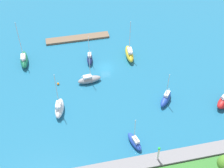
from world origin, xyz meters
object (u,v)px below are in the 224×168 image
Objects in this scene: pier_dock at (78,38)px; sailboat_white_outer_mooring at (59,108)px; sailboat_yellow_west_end at (129,54)px; sailboat_blue_by_breakwater at (166,98)px; sailboat_navy_mid_basin at (90,59)px; harbor_beacon at (159,153)px; mooring_buoy_orange at (58,84)px; sailboat_green_off_beacon at (24,59)px; sailboat_blue_center_basin at (135,141)px; sailboat_gray_lone_north at (89,79)px.

sailboat_white_outer_mooring reaches higher than pier_dock.
sailboat_yellow_west_end is 1.27× the size of sailboat_blue_by_breakwater.
sailboat_yellow_west_end is (-10.89, 0.49, 0.35)m from sailboat_navy_mid_basin.
pier_dock is 46.26m from harbor_beacon.
sailboat_white_outer_mooring is 1.27× the size of sailboat_blue_by_breakwater.
sailboat_yellow_west_end reaches higher than mooring_buoy_orange.
pier_dock is 17.40m from sailboat_green_off_beacon.
sailboat_blue_center_basin is at bearing -6.36° from sailboat_blue_by_breakwater.
sailboat_yellow_west_end is at bearing -27.11° from sailboat_blue_center_basin.
sailboat_gray_lone_north is (-0.43, 19.09, 0.65)m from pier_dock.
sailboat_yellow_west_end is at bearing 26.15° from sailboat_gray_lone_north.
sailboat_navy_mid_basin is 0.94× the size of sailboat_gray_lone_north.
sailboat_navy_mid_basin is (7.86, -34.01, -2.73)m from harbor_beacon.
sailboat_blue_center_basin is at bearing 123.18° from mooring_buoy_orange.
sailboat_white_outer_mooring is at bearing -139.64° from sailboat_gray_lone_north.
mooring_buoy_orange is (13.97, -21.36, -0.58)m from sailboat_blue_center_basin.
sailboat_green_off_beacon is at bearing -52.16° from mooring_buoy_orange.
sailboat_blue_center_basin is 0.89× the size of sailboat_navy_mid_basin.
sailboat_green_off_beacon reaches higher than sailboat_white_outer_mooring.
sailboat_white_outer_mooring is (14.37, -12.22, 0.42)m from sailboat_blue_center_basin.
sailboat_navy_mid_basin is 13.87× the size of mooring_buoy_orange.
harbor_beacon is (-9.69, 45.10, 3.40)m from pier_dock.
sailboat_yellow_west_end is at bearing -40.36° from sailboat_white_outer_mooring.
harbor_beacon is at bearing 22.07° from sailboat_navy_mid_basin.
sailboat_gray_lone_north is at bearing 1.83° from sailboat_blue_center_basin.
sailboat_white_outer_mooring is 0.89× the size of sailboat_green_off_beacon.
sailboat_blue_center_basin is 0.59× the size of sailboat_green_off_beacon.
harbor_beacon is 17.40m from sailboat_blue_by_breakwater.
sailboat_green_off_beacon reaches higher than sailboat_gray_lone_north.
sailboat_blue_center_basin reaches higher than mooring_buoy_orange.
sailboat_white_outer_mooring reaches higher than harbor_beacon.
pier_dock is at bearing -5.38° from sailboat_blue_center_basin.
sailboat_white_outer_mooring is 19.02m from sailboat_navy_mid_basin.
pier_dock is 4.98× the size of harbor_beacon.
sailboat_blue_center_basin is 18.87m from sailboat_white_outer_mooring.
sailboat_gray_lone_north is at bearing 125.74° from sailboat_yellow_west_end.
sailboat_white_outer_mooring is at bearing 132.12° from sailboat_yellow_west_end.
sailboat_blue_center_basin is 0.83× the size of sailboat_gray_lone_north.
pier_dock is 2.09× the size of sailboat_gray_lone_north.
sailboat_gray_lone_north is at bearing -0.91° from sailboat_navy_mid_basin.
sailboat_green_off_beacon is at bearing 27.38° from pier_dock.
sailboat_gray_lone_north is at bearing -32.53° from sailboat_white_outer_mooring.
mooring_buoy_orange is at bearing -57.45° from harbor_beacon.
sailboat_white_outer_mooring is at bearing -21.33° from sailboat_navy_mid_basin.
pier_dock is at bearing -111.91° from mooring_buoy_orange.
sailboat_yellow_west_end is at bearing 96.49° from sailboat_navy_mid_basin.
pier_dock is 1.48× the size of sailboat_green_off_beacon.
harbor_beacon is at bearing -123.38° from sailboat_white_outer_mooring.
sailboat_navy_mid_basin is 23.82m from sailboat_blue_by_breakwater.
sailboat_blue_by_breakwater reaches higher than sailboat_blue_center_basin.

